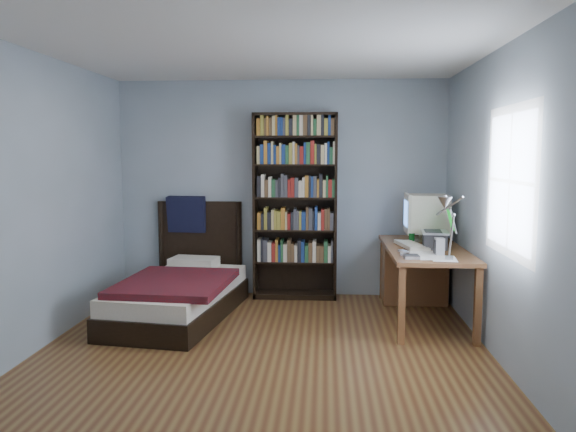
% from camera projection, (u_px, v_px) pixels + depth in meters
% --- Properties ---
extents(room, '(4.20, 4.24, 2.50)m').
position_uv_depth(room, '(264.00, 205.00, 4.46)').
color(room, '#5A301A').
rests_on(room, ground).
extents(desk, '(0.75, 1.68, 0.73)m').
position_uv_depth(desk, '(416.00, 268.00, 6.08)').
color(desk, brown).
rests_on(desk, floor).
extents(crt_monitor, '(0.45, 0.42, 0.50)m').
position_uv_depth(crt_monitor, '(426.00, 214.00, 5.97)').
color(crt_monitor, beige).
rests_on(crt_monitor, desk).
extents(laptop, '(0.35, 0.36, 0.40)m').
position_uv_depth(laptop, '(437.00, 237.00, 5.50)').
color(laptop, '#2D2D30').
rests_on(laptop, desk).
extents(desk_lamp, '(0.23, 0.50, 0.60)m').
position_uv_depth(desk_lamp, '(446.00, 210.00, 4.49)').
color(desk_lamp, '#99999E').
rests_on(desk_lamp, desk).
extents(keyboard, '(0.29, 0.54, 0.05)m').
position_uv_depth(keyboard, '(411.00, 245.00, 5.58)').
color(keyboard, beige).
rests_on(keyboard, desk).
extents(speaker, '(0.08, 0.08, 0.16)m').
position_uv_depth(speaker, '(439.00, 247.00, 5.14)').
color(speaker, '#939396').
rests_on(speaker, desk).
extents(soda_can, '(0.06, 0.06, 0.11)m').
position_uv_depth(soda_can, '(412.00, 238.00, 5.80)').
color(soda_can, '#083D17').
rests_on(soda_can, desk).
extents(mouse, '(0.07, 0.11, 0.04)m').
position_uv_depth(mouse, '(417.00, 240.00, 5.90)').
color(mouse, silver).
rests_on(mouse, desk).
extents(phone_silver, '(0.10, 0.12, 0.02)m').
position_uv_depth(phone_silver, '(404.00, 251.00, 5.27)').
color(phone_silver, silver).
rests_on(phone_silver, desk).
extents(phone_grey, '(0.05, 0.09, 0.02)m').
position_uv_depth(phone_grey, '(403.00, 254.00, 5.13)').
color(phone_grey, '#939396').
rests_on(phone_grey, desk).
extents(external_drive, '(0.13, 0.13, 0.03)m').
position_uv_depth(external_drive, '(411.00, 257.00, 4.98)').
color(external_drive, '#939396').
rests_on(external_drive, desk).
extents(bookshelf, '(0.95, 0.30, 2.11)m').
position_uv_depth(bookshelf, '(295.00, 206.00, 6.40)').
color(bookshelf, black).
rests_on(bookshelf, floor).
extents(bed, '(1.18, 2.07, 1.16)m').
position_uv_depth(bed, '(181.00, 290.00, 5.77)').
color(bed, black).
rests_on(bed, floor).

